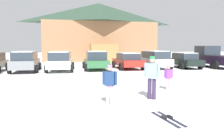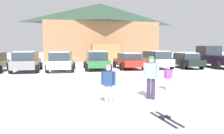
# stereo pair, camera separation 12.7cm
# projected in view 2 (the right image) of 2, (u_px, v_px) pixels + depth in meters

# --- Properties ---
(ski_lodge) EXTENTS (16.73, 9.47, 8.58)m
(ski_lodge) POSITION_uv_depth(u_px,v_px,m) (100.00, 32.00, 33.09)
(ski_lodge) COLOR #A6754F
(ski_lodge) RESTS_ON ground
(parked_grey_wagon) EXTENTS (2.26, 4.57, 1.68)m
(parked_grey_wagon) POSITION_uv_depth(u_px,v_px,m) (27.00, 61.00, 18.10)
(parked_grey_wagon) COLOR gray
(parked_grey_wagon) RESTS_ON ground
(parked_white_suv) EXTENTS (2.38, 4.58, 1.65)m
(parked_white_suv) POSITION_uv_depth(u_px,v_px,m) (61.00, 60.00, 18.51)
(parked_white_suv) COLOR white
(parked_white_suv) RESTS_ON ground
(parked_green_coupe) EXTENTS (2.27, 4.49, 1.67)m
(parked_green_coupe) POSITION_uv_depth(u_px,v_px,m) (97.00, 60.00, 19.56)
(parked_green_coupe) COLOR #327240
(parked_green_coupe) RESTS_ON ground
(parked_red_sedan) EXTENTS (2.36, 4.32, 1.50)m
(parked_red_sedan) POSITION_uv_depth(u_px,v_px,m) (129.00, 61.00, 20.19)
(parked_red_sedan) COLOR red
(parked_red_sedan) RESTS_ON ground
(parked_silver_wagon) EXTENTS (2.25, 4.21, 1.67)m
(parked_silver_wagon) POSITION_uv_depth(u_px,v_px,m) (156.00, 59.00, 20.60)
(parked_silver_wagon) COLOR silver
(parked_silver_wagon) RESTS_ON ground
(parked_black_sedan) EXTENTS (2.12, 4.56, 1.49)m
(parked_black_sedan) POSITION_uv_depth(u_px,v_px,m) (185.00, 60.00, 21.10)
(parked_black_sedan) COLOR black
(parked_black_sedan) RESTS_ON ground
(pickup_truck) EXTENTS (2.58, 5.44, 2.15)m
(pickup_truck) POSITION_uv_depth(u_px,v_px,m) (214.00, 57.00, 21.74)
(pickup_truck) COLOR #23172D
(pickup_truck) RESTS_ON ground
(skier_child_in_purple_jacket) EXTENTS (0.43, 0.18, 1.16)m
(skier_child_in_purple_jacket) POSITION_uv_depth(u_px,v_px,m) (168.00, 76.00, 10.19)
(skier_child_in_purple_jacket) COLOR silver
(skier_child_in_purple_jacket) RESTS_ON ground
(skier_teen_in_navy_coat) EXTENTS (0.48, 0.32, 1.41)m
(skier_teen_in_navy_coat) POSITION_uv_depth(u_px,v_px,m) (108.00, 82.00, 7.58)
(skier_teen_in_navy_coat) COLOR #E8AFC4
(skier_teen_in_navy_coat) RESTS_ON ground
(skier_adult_in_blue_parka) EXTENTS (0.51, 0.43, 1.67)m
(skier_adult_in_blue_parka) POSITION_uv_depth(u_px,v_px,m) (151.00, 75.00, 8.41)
(skier_adult_in_blue_parka) COLOR #3B2E4D
(skier_adult_in_blue_parka) RESTS_ON ground
(pair_of_skis) EXTENTS (0.46, 1.42, 0.08)m
(pair_of_skis) POSITION_uv_depth(u_px,v_px,m) (165.00, 119.00, 6.12)
(pair_of_skis) COLOR #1E1F30
(pair_of_skis) RESTS_ON ground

